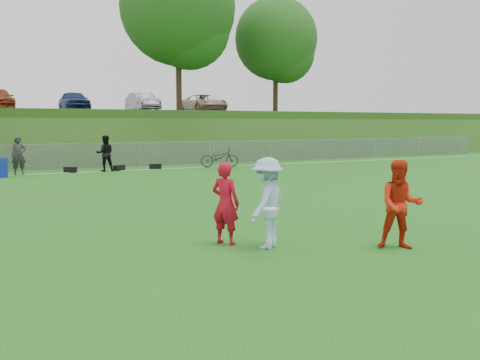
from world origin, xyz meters
TOP-DOWN VIEW (x-y plane):
  - ground at (0.00, 0.00)m, footprint 120.00×120.00m
  - sideline_far at (0.00, 18.00)m, footprint 60.00×0.10m
  - fence at (0.00, 20.00)m, footprint 58.00×0.06m
  - berm at (0.00, 31.00)m, footprint 120.00×18.00m
  - parking_lot at (0.00, 33.00)m, footprint 120.00×12.00m
  - tree_green_near at (8.16, 24.42)m, footprint 7.14×7.14m
  - tree_green_far at (16.16, 25.92)m, footprint 5.88×5.88m
  - car_row at (-1.17, 32.00)m, footprint 32.04×5.18m
  - spectator_row at (-2.81, 18.00)m, footprint 8.88×0.81m
  - gear_bags at (0.93, 18.10)m, footprint 7.76×0.56m
  - player_red_left at (-0.02, 1.68)m, footprint 0.62×0.68m
  - player_red_center at (2.61, -0.13)m, footprint 0.99×0.95m
  - player_blue at (0.51, 1.05)m, footprint 1.23×1.12m
  - frisbee at (0.15, 0.33)m, footprint 0.25×0.25m
  - recycling_bin at (-2.87, 17.20)m, footprint 0.70×0.70m
  - bicycle at (7.50, 17.63)m, footprint 2.08×1.19m

SIDE VIEW (x-z plane):
  - ground at x=0.00m, z-range 0.00..0.00m
  - sideline_far at x=0.00m, z-range 0.00..0.01m
  - gear_bags at x=0.93m, z-range 0.00..0.26m
  - recycling_bin at x=-2.87m, z-range 0.00..0.82m
  - bicycle at x=7.50m, z-range 0.00..1.03m
  - fence at x=0.00m, z-range 0.00..1.30m
  - player_red_left at x=-0.02m, z-range 0.00..1.55m
  - player_red_center at x=2.61m, z-range 0.00..1.61m
  - player_blue at x=0.51m, z-range 0.00..1.66m
  - spectator_row at x=-2.81m, z-range 0.00..1.69m
  - frisbee at x=0.15m, z-range 0.84..0.86m
  - berm at x=0.00m, z-range 0.00..3.00m
  - parking_lot at x=0.00m, z-range 3.00..3.10m
  - car_row at x=-1.17m, z-range 3.10..4.54m
  - tree_green_far at x=16.16m, z-range 3.87..12.06m
  - tree_green_near at x=8.16m, z-range 4.06..14.00m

